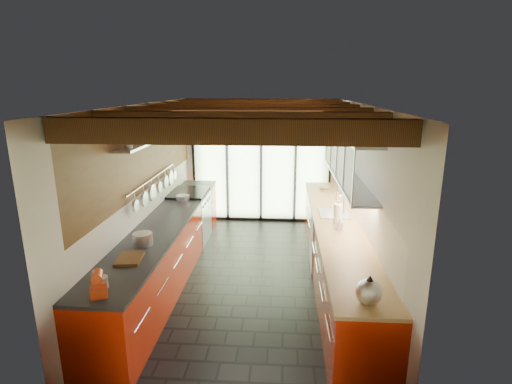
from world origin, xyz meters
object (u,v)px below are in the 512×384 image
kettle (369,291)px  soap_bottle (340,224)px  paper_towel (338,214)px  bowl (324,188)px  stand_mixer (99,284)px

kettle → soap_bottle: size_ratio=1.83×
paper_towel → kettle: bearing=-90.0°
kettle → paper_towel: bearing=90.0°
kettle → bowl: (0.00, 4.22, -0.10)m
kettle → paper_towel: paper_towel is taller
paper_towel → bowl: (0.00, 2.00, -0.12)m
kettle → bowl: size_ratio=1.50×
stand_mixer → bowl: stand_mixer is taller
stand_mixer → paper_towel: (2.54, 2.21, 0.05)m
kettle → paper_towel: size_ratio=0.92×
kettle → bowl: bearing=90.0°
kettle → soap_bottle: 1.95m
paper_towel → bowl: bearing=90.0°
bowl → soap_bottle: bearing=-90.0°
kettle → paper_towel: 2.22m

